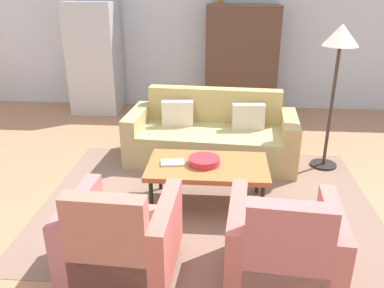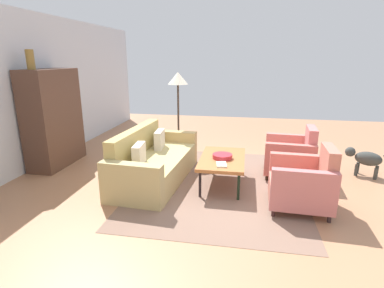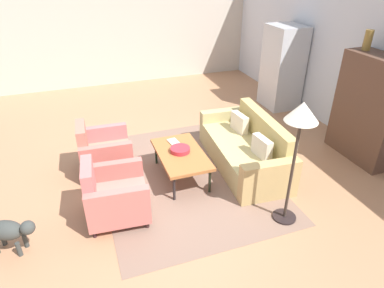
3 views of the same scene
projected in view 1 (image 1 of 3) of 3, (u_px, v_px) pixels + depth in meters
ground_plane at (202, 211)px, 3.97m from camera, size 11.92×11.92×0.00m
wall_back at (215, 28)px, 6.85m from camera, size 9.94×0.12×2.80m
area_rug at (207, 201)px, 4.15m from camera, size 3.40×2.60×0.01m
couch at (212, 137)px, 5.08m from camera, size 2.16×1.04×0.86m
coffee_table at (208, 168)px, 3.94m from camera, size 1.20×0.70×0.46m
armchair_left at (120, 242)px, 2.94m from camera, size 0.83×0.83×0.88m
armchair_right at (283, 250)px, 2.85m from camera, size 0.86×0.86×0.88m
fruit_bowl at (204, 161)px, 3.92m from camera, size 0.31×0.31×0.07m
book_stack at (172, 163)px, 3.94m from camera, size 0.25×0.18×0.02m
cabinet at (241, 61)px, 6.69m from camera, size 1.20×0.51×1.80m
refrigerator at (95, 58)px, 6.77m from camera, size 0.80×0.73×1.85m
floor_lamp at (339, 49)px, 4.40m from camera, size 0.40×0.40×1.72m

